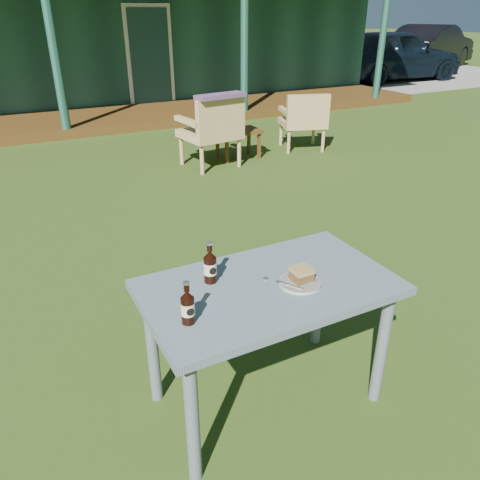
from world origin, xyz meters
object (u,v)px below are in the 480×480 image
armchair_left (213,128)px  car_near (393,55)px  cola_bottle_near (210,266)px  plate (300,282)px  side_table (238,134)px  cola_bottle_far (188,307)px  cake_slice (302,274)px  armchair_right (304,118)px  car_far (431,46)px  cafe_table (268,302)px

armchair_left → car_near: bearing=33.1°
cola_bottle_near → armchair_left: size_ratio=0.23×
plate → armchair_left: armchair_left is taller
side_table → cola_bottle_far: bearing=-119.6°
cake_slice → armchair_right: bearing=55.2°
cake_slice → cola_bottle_near: bearing=152.0°
cola_bottle_near → cola_bottle_far: cola_bottle_near is taller
car_far → side_table: car_far is taller
cola_bottle_near → plate: bearing=-29.8°
car_far → plate: (-13.14, -11.20, 0.01)m
cafe_table → armchair_right: 5.06m
armchair_right → side_table: 1.06m
car_near → armchair_right: (-6.56, -5.11, -0.25)m
cola_bottle_near → cola_bottle_far: 0.33m
cake_slice → armchair_left: bearing=71.4°
cola_bottle_far → side_table: 4.88m
car_near → armchair_right: bearing=129.2°
plate → side_table: size_ratio=0.34×
cake_slice → cola_bottle_far: 0.60m
cake_slice → cola_bottle_far: bearing=-175.0°
car_far → cola_bottle_far: bearing=108.8°
car_far → cola_bottle_far: car_far is taller
side_table → cake_slice: bearing=-113.4°
armchair_right → car_near: bearing=37.9°
cake_slice → armchair_right: 5.03m
car_near → armchair_left: 9.67m
car_near → car_far: same height
cafe_table → armchair_left: bearing=69.3°
cola_bottle_near → armchair_right: cola_bottle_near is taller
car_far → cola_bottle_near: 17.42m
car_far → cake_slice: (-13.13, -11.20, 0.05)m
car_near → armchair_left: size_ratio=4.60×
cola_bottle_near → car_far: bearing=39.1°
cola_bottle_near → cafe_table: bearing=-31.5°
cola_bottle_near → armchair_right: size_ratio=0.25×
cola_bottle_near → armchair_right: (3.24, 3.92, -0.34)m
car_far → cake_slice: car_far is taller
plate → armchair_right: bearing=55.2°
armchair_left → side_table: (0.48, 0.22, -0.18)m
armchair_right → cola_bottle_near: bearing=-129.6°
side_table → armchair_left: bearing=-155.0°
plate → side_table: 4.58m
cake_slice → armchair_left: (1.33, 3.95, -0.25)m
plate → cake_slice: (0.01, 0.01, 0.04)m
car_far → cafe_table: (-13.27, -11.14, -0.10)m
cafe_table → plate: size_ratio=5.88×
armchair_right → side_table: bearing=177.2°
plate → armchair_right: size_ratio=0.25×
cake_slice → side_table: 4.57m
cafe_table → armchair_right: size_ratio=1.45×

